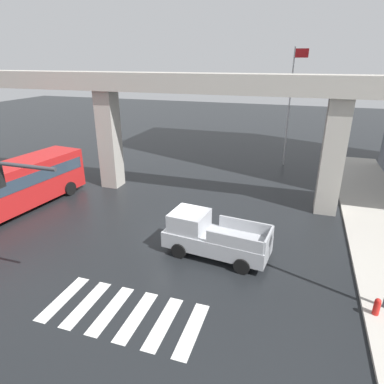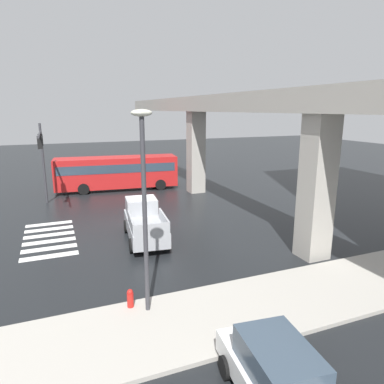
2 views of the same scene
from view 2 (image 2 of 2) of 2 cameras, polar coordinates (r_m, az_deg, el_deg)
The scene contains 10 objects.
ground_plane at distance 22.56m, azimuth -6.84°, elevation -5.46°, with size 120.00×120.00×0.00m, color black.
crosswalk_stripes at distance 21.91m, azimuth -22.18°, elevation -6.96°, with size 6.05×2.80×0.01m.
elevated_overpass at distance 23.75m, azimuth 7.87°, elevation 12.53°, with size 53.12×1.86×8.24m.
sidewalk_east at distance 14.34m, azimuth 13.28°, elevation -17.01°, with size 4.00×36.00×0.15m, color #ADA89E.
pickup_truck at distance 20.16m, azimuth -7.76°, elevation -4.84°, with size 5.28×2.51×2.08m.
city_bus at distance 32.74m, azimuth -12.08°, elevation 3.36°, with size 3.66×11.00×2.99m.
sedan_white at distance 9.89m, azimuth 13.97°, elevation -27.35°, with size 4.46×2.31×1.72m.
traffic_signal_mast at distance 27.54m, azimuth -23.27°, elevation 6.34°, with size 6.49×0.32×6.20m.
street_lamp_near_corner at distance 11.83m, azimuth -7.80°, elevation 0.12°, with size 0.44×0.70×7.24m.
fire_hydrant at distance 13.62m, azimuth -9.99°, elevation -16.86°, with size 0.24×0.24×0.85m.
Camera 2 is at (20.67, -5.39, 7.24)m, focal length 32.81 mm.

